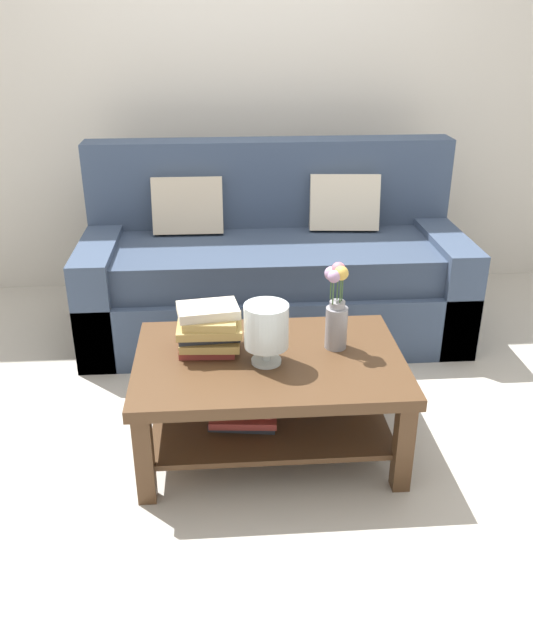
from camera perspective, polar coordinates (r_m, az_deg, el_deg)
name	(u,v)px	position (r m, az deg, el deg)	size (l,w,h in m)	color
ground_plane	(275,401)	(3.27, 0.78, -7.02)	(10.00, 10.00, 0.00)	#B7B2A8
back_wall	(254,77)	(4.42, -1.07, 20.18)	(6.40, 0.12, 2.70)	beige
couch	(273,270)	(3.86, 0.55, 4.34)	(2.14, 0.90, 1.06)	#384760
coffee_table	(267,383)	(2.80, 0.07, -5.48)	(1.11, 0.75, 0.44)	#4C331E
book_stack_main	(209,330)	(2.75, -4.97, -0.82)	(0.27, 0.22, 0.21)	#993833
glass_hurricane_vase	(266,328)	(2.63, -0.02, -0.67)	(0.18, 0.18, 0.26)	silver
flower_pitcher	(337,309)	(2.76, 6.06, 0.94)	(0.10, 0.11, 0.38)	gray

